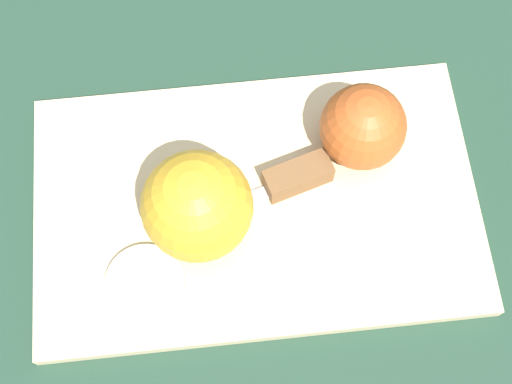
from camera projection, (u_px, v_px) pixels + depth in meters
The scene contains 6 objects.
ground_plane at pixel (256, 207), 0.61m from camera, with size 4.00×4.00×0.00m, color #1E3828.
cutting_board at pixel (256, 204), 0.60m from camera, with size 0.38×0.24×0.01m.
apple_half_left at pixel (363, 127), 0.58m from camera, with size 0.07×0.07×0.07m.
apple_half_right at pixel (197, 206), 0.54m from camera, with size 0.09×0.09×0.09m.
knife at pixel (290, 179), 0.59m from camera, with size 0.14×0.05×0.02m.
apple_slice at pixel (145, 283), 0.56m from camera, with size 0.06×0.06×0.01m.
Camera 1 is at (0.03, 0.21, 0.57)m, focal length 50.00 mm.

